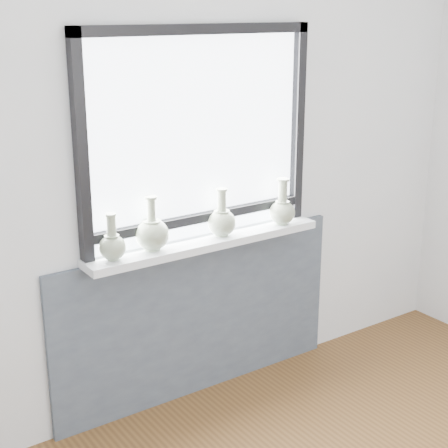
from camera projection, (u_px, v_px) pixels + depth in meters
back_wall at (195, 158)px, 3.44m from camera, size 3.60×0.02×2.60m
apron_panel at (200, 318)px, 3.68m from camera, size 1.70×0.03×0.86m
windowsill at (206, 242)px, 3.49m from camera, size 1.32×0.18×0.04m
window at (198, 131)px, 3.37m from camera, size 1.30×0.06×1.05m
vase_a at (112, 245)px, 3.17m from camera, size 0.13×0.13×0.22m
vase_b at (152, 233)px, 3.30m from camera, size 0.17×0.17×0.27m
vase_c at (222, 221)px, 3.51m from camera, size 0.15×0.15×0.25m
vase_d at (282, 210)px, 3.69m from camera, size 0.14×0.14×0.25m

